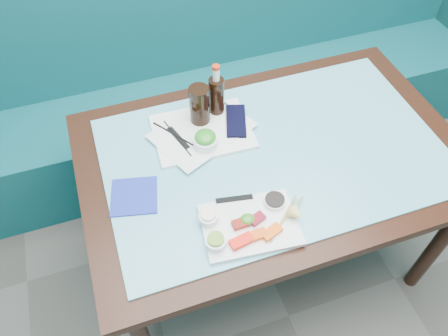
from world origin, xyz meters
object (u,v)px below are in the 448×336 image
object	(u,v)px
serving_tray	(202,132)
cola_bottle_body	(217,97)
seaweed_bowl	(205,142)
sashimi_plate	(250,225)
dining_table	(272,168)
cola_glass	(200,105)
booth_bench	(208,89)
blue_napkin	(134,196)

from	to	relation	value
serving_tray	cola_bottle_body	size ratio (longest dim) A/B	2.16
seaweed_bowl	sashimi_plate	bearing A→B (deg)	-84.87
dining_table	cola_glass	distance (m)	0.36
booth_bench	blue_napkin	bearing A→B (deg)	-120.97
sashimi_plate	serving_tray	distance (m)	0.44
sashimi_plate	seaweed_bowl	world-z (taller)	seaweed_bowl
serving_tray	seaweed_bowl	xyz separation A→B (m)	(-0.01, -0.07, 0.02)
booth_bench	blue_napkin	world-z (taller)	booth_bench
booth_bench	dining_table	xyz separation A→B (m)	(0.00, -0.84, 0.29)
dining_table	cola_bottle_body	distance (m)	0.34
seaweed_bowl	blue_napkin	size ratio (longest dim) A/B	0.59
serving_tray	blue_napkin	distance (m)	0.37
cola_glass	seaweed_bowl	bearing A→B (deg)	-98.75
sashimi_plate	seaweed_bowl	bearing A→B (deg)	101.08
booth_bench	dining_table	world-z (taller)	booth_bench
dining_table	seaweed_bowl	bearing A→B (deg)	155.68
dining_table	seaweed_bowl	distance (m)	0.28
cola_glass	blue_napkin	distance (m)	0.42
booth_bench	cola_bottle_body	distance (m)	0.76
serving_tray	cola_glass	world-z (taller)	cola_glass
booth_bench	dining_table	size ratio (longest dim) A/B	2.14
booth_bench	seaweed_bowl	size ratio (longest dim) A/B	33.00
dining_table	serving_tray	xyz separation A→B (m)	(-0.22, 0.18, 0.10)
dining_table	cola_glass	size ratio (longest dim) A/B	9.00
cola_bottle_body	booth_bench	bearing A→B (deg)	76.99
dining_table	serving_tray	size ratio (longest dim) A/B	3.87
blue_napkin	sashimi_plate	bearing A→B (deg)	-35.63
blue_napkin	cola_glass	bearing A→B (deg)	40.04
booth_bench	cola_glass	size ratio (longest dim) A/B	19.29
sashimi_plate	cola_bottle_body	distance (m)	0.53
sashimi_plate	blue_napkin	world-z (taller)	sashimi_plate
sashimi_plate	cola_bottle_body	world-z (taller)	cola_bottle_body
cola_bottle_body	cola_glass	bearing A→B (deg)	-159.82
dining_table	sashimi_plate	distance (m)	0.34
booth_bench	serving_tray	xyz separation A→B (m)	(-0.22, -0.66, 0.39)
booth_bench	serving_tray	world-z (taller)	booth_bench
booth_bench	cola_bottle_body	world-z (taller)	booth_bench
booth_bench	serving_tray	distance (m)	0.80
seaweed_bowl	cola_glass	distance (m)	0.14
serving_tray	cola_glass	xyz separation A→B (m)	(0.01, 0.05, 0.08)
serving_tray	blue_napkin	xyz separation A→B (m)	(-0.30, -0.21, -0.00)
blue_napkin	seaweed_bowl	bearing A→B (deg)	24.39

